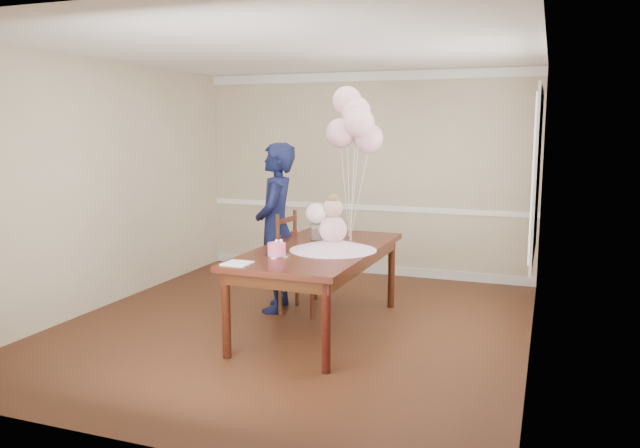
% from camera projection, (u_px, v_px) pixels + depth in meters
% --- Properties ---
extents(floor, '(4.50, 5.00, 0.00)m').
position_uv_depth(floor, '(293.00, 326.00, 6.24)').
color(floor, '#33180C').
rests_on(floor, ground).
extents(ceiling, '(4.50, 5.00, 0.02)m').
position_uv_depth(ceiling, '(291.00, 48.00, 5.82)').
color(ceiling, white).
rests_on(ceiling, wall_back).
extents(wall_back, '(4.50, 0.02, 2.70)m').
position_uv_depth(wall_back, '(364.00, 174.00, 8.35)').
color(wall_back, tan).
rests_on(wall_back, floor).
extents(wall_front, '(4.50, 0.02, 2.70)m').
position_uv_depth(wall_front, '(129.00, 233.00, 3.71)').
color(wall_front, tan).
rests_on(wall_front, floor).
extents(wall_left, '(0.02, 5.00, 2.70)m').
position_uv_depth(wall_left, '(102.00, 185.00, 6.80)').
color(wall_left, tan).
rests_on(wall_left, floor).
extents(wall_right, '(0.02, 5.00, 2.70)m').
position_uv_depth(wall_right, '(537.00, 202.00, 5.26)').
color(wall_right, tan).
rests_on(wall_right, floor).
extents(chair_rail_trim, '(4.50, 0.02, 0.07)m').
position_uv_depth(chair_rail_trim, '(364.00, 207.00, 8.41)').
color(chair_rail_trim, white).
rests_on(chair_rail_trim, wall_back).
extents(crown_molding, '(4.50, 0.02, 0.12)m').
position_uv_depth(crown_molding, '(365.00, 76.00, 8.14)').
color(crown_molding, white).
rests_on(crown_molding, wall_back).
extents(baseboard_trim, '(4.50, 0.02, 0.12)m').
position_uv_depth(baseboard_trim, '(363.00, 268.00, 8.53)').
color(baseboard_trim, silver).
rests_on(baseboard_trim, floor).
extents(window_frame, '(0.02, 1.66, 1.56)m').
position_uv_depth(window_frame, '(537.00, 174.00, 5.70)').
color(window_frame, silver).
rests_on(window_frame, wall_right).
extents(window_blinds, '(0.01, 1.50, 1.40)m').
position_uv_depth(window_blinds, '(535.00, 174.00, 5.70)').
color(window_blinds, white).
rests_on(window_blinds, wall_right).
extents(dining_table_top, '(1.14, 2.21, 0.05)m').
position_uv_depth(dining_table_top, '(319.00, 250.00, 6.03)').
color(dining_table_top, black).
rests_on(dining_table_top, table_leg_fl).
extents(table_apron, '(1.03, 2.10, 0.11)m').
position_uv_depth(table_apron, '(319.00, 259.00, 6.04)').
color(table_apron, black).
rests_on(table_apron, table_leg_fl).
extents(table_leg_fl, '(0.08, 0.08, 0.77)m').
position_uv_depth(table_leg_fl, '(226.00, 315.00, 5.33)').
color(table_leg_fl, black).
rests_on(table_leg_fl, floor).
extents(table_leg_fr, '(0.08, 0.08, 0.77)m').
position_uv_depth(table_leg_fr, '(326.00, 327.00, 5.00)').
color(table_leg_fr, black).
rests_on(table_leg_fr, floor).
extents(table_leg_bl, '(0.08, 0.08, 0.77)m').
position_uv_depth(table_leg_bl, '(314.00, 267.00, 7.18)').
color(table_leg_bl, black).
rests_on(table_leg_bl, floor).
extents(table_leg_br, '(0.08, 0.08, 0.77)m').
position_uv_depth(table_leg_br, '(391.00, 273.00, 6.85)').
color(table_leg_br, black).
rests_on(table_leg_br, floor).
extents(baby_skirt, '(0.85, 0.85, 0.11)m').
position_uv_depth(baby_skirt, '(333.00, 244.00, 5.91)').
color(baby_skirt, '#DCA2BA').
rests_on(baby_skirt, dining_table_top).
extents(baby_torso, '(0.26, 0.26, 0.26)m').
position_uv_depth(baby_torso, '(333.00, 229.00, 5.88)').
color(baby_torso, pink).
rests_on(baby_torso, baby_skirt).
extents(baby_head, '(0.19, 0.19, 0.19)m').
position_uv_depth(baby_head, '(333.00, 208.00, 5.85)').
color(baby_head, tan).
rests_on(baby_head, baby_torso).
extents(baby_hair, '(0.13, 0.13, 0.13)m').
position_uv_depth(baby_hair, '(333.00, 201.00, 5.84)').
color(baby_hair, brown).
rests_on(baby_hair, baby_head).
extents(cake_platter, '(0.25, 0.25, 0.01)m').
position_uv_depth(cake_platter, '(277.00, 255.00, 5.65)').
color(cake_platter, '#B7B8BC').
rests_on(cake_platter, dining_table_top).
extents(birthday_cake, '(0.17, 0.17, 0.11)m').
position_uv_depth(birthday_cake, '(277.00, 249.00, 5.64)').
color(birthday_cake, '#E64877').
rests_on(birthday_cake, cake_platter).
extents(cake_flower_a, '(0.03, 0.03, 0.03)m').
position_uv_depth(cake_flower_a, '(277.00, 241.00, 5.63)').
color(cake_flower_a, white).
rests_on(cake_flower_a, birthday_cake).
extents(cake_flower_b, '(0.03, 0.03, 0.03)m').
position_uv_depth(cake_flower_b, '(281.00, 241.00, 5.64)').
color(cake_flower_b, white).
rests_on(cake_flower_b, birthday_cake).
extents(rose_vase_near, '(0.11, 0.11, 0.17)m').
position_uv_depth(rose_vase_near, '(316.00, 232.00, 6.37)').
color(rose_vase_near, silver).
rests_on(rose_vase_near, dining_table_top).
extents(roses_near, '(0.21, 0.21, 0.21)m').
position_uv_depth(roses_near, '(316.00, 213.00, 6.34)').
color(roses_near, beige).
rests_on(roses_near, rose_vase_near).
extents(napkin, '(0.22, 0.22, 0.01)m').
position_uv_depth(napkin, '(237.00, 263.00, 5.31)').
color(napkin, silver).
rests_on(napkin, dining_table_top).
extents(balloon_weight, '(0.04, 0.04, 0.02)m').
position_uv_depth(balloon_weight, '(350.00, 237.00, 6.54)').
color(balloon_weight, silver).
rests_on(balloon_weight, dining_table_top).
extents(balloon_a, '(0.31, 0.31, 0.31)m').
position_uv_depth(balloon_a, '(340.00, 133.00, 6.41)').
color(balloon_a, '#E2A0AE').
rests_on(balloon_a, balloon_ribbon_a).
extents(balloon_b, '(0.31, 0.31, 0.31)m').
position_uv_depth(balloon_b, '(359.00, 122.00, 6.26)').
color(balloon_b, '#FFB4C6').
rests_on(balloon_b, balloon_ribbon_b).
extents(balloon_c, '(0.31, 0.31, 0.31)m').
position_uv_depth(balloon_c, '(356.00, 112.00, 6.43)').
color(balloon_c, '#FFB4CA').
rests_on(balloon_c, balloon_ribbon_c).
extents(balloon_d, '(0.31, 0.31, 0.31)m').
position_uv_depth(balloon_d, '(347.00, 101.00, 6.47)').
color(balloon_d, '#F7AEC2').
rests_on(balloon_d, balloon_ribbon_d).
extents(balloon_e, '(0.31, 0.31, 0.31)m').
position_uv_depth(balloon_e, '(368.00, 138.00, 6.40)').
color(balloon_e, '#E6A3B3').
rests_on(balloon_e, balloon_ribbon_e).
extents(balloon_ribbon_a, '(0.10, 0.01, 0.91)m').
position_uv_depth(balloon_ribbon_a, '(345.00, 193.00, 6.49)').
color(balloon_ribbon_a, silver).
rests_on(balloon_ribbon_a, balloon_weight).
extents(balloon_ribbon_b, '(0.11, 0.06, 1.02)m').
position_uv_depth(balloon_ribbon_b, '(354.00, 189.00, 6.41)').
color(balloon_ribbon_b, white).
rests_on(balloon_ribbon_b, balloon_weight).
extents(balloon_ribbon_c, '(0.03, 0.10, 1.13)m').
position_uv_depth(balloon_ribbon_c, '(353.00, 183.00, 6.49)').
color(balloon_ribbon_c, white).
rests_on(balloon_ribbon_c, balloon_weight).
extents(balloon_ribbon_d, '(0.09, 0.11, 1.24)m').
position_uv_depth(balloon_ribbon_d, '(348.00, 177.00, 6.52)').
color(balloon_ribbon_d, white).
rests_on(balloon_ribbon_d, balloon_weight).
extents(balloon_ribbon_e, '(0.16, 0.08, 0.85)m').
position_uv_depth(balloon_ribbon_e, '(359.00, 196.00, 6.48)').
color(balloon_ribbon_e, white).
rests_on(balloon_ribbon_e, balloon_weight).
extents(dining_chair_seat, '(0.51, 0.51, 0.05)m').
position_uv_depth(dining_chair_seat, '(304.00, 269.00, 6.65)').
color(dining_chair_seat, '#35110E').
rests_on(dining_chair_seat, chair_leg_fl).
extents(chair_leg_fl, '(0.05, 0.05, 0.45)m').
position_uv_depth(chair_leg_fl, '(280.00, 294.00, 6.60)').
color(chair_leg_fl, '#371F0F').
rests_on(chair_leg_fl, floor).
extents(chair_leg_fr, '(0.05, 0.05, 0.45)m').
position_uv_depth(chair_leg_fr, '(312.00, 298.00, 6.44)').
color(chair_leg_fr, '#3D1610').
rests_on(chair_leg_fr, floor).
extents(chair_leg_bl, '(0.05, 0.05, 0.45)m').
position_uv_depth(chair_leg_bl, '(297.00, 286.00, 6.94)').
color(chair_leg_bl, '#351A0E').
rests_on(chair_leg_bl, floor).
extents(chair_leg_br, '(0.05, 0.05, 0.45)m').
position_uv_depth(chair_leg_br, '(328.00, 290.00, 6.77)').
color(chair_leg_br, black).
rests_on(chair_leg_br, floor).
extents(chair_back_post_l, '(0.05, 0.05, 0.59)m').
position_uv_depth(chair_back_post_l, '(278.00, 242.00, 6.52)').
color(chair_back_post_l, '#371F0F').
rests_on(chair_back_post_l, dining_chair_seat).
extents(chair_back_post_r, '(0.05, 0.05, 0.59)m').
position_uv_depth(chair_back_post_r, '(295.00, 237.00, 6.86)').
color(chair_back_post_r, '#341B0E').
rests_on(chair_back_post_r, dining_chair_seat).
extents(chair_slat_low, '(0.07, 0.42, 0.05)m').
position_uv_depth(chair_slat_low, '(287.00, 251.00, 6.71)').
color(chair_slat_low, '#36150E').
rests_on(chair_slat_low, dining_chair_seat).
extents(chair_slat_mid, '(0.07, 0.42, 0.05)m').
position_uv_depth(chair_slat_mid, '(287.00, 236.00, 6.69)').
color(chair_slat_mid, '#3E1611').
rests_on(chair_slat_mid, dining_chair_seat).
extents(chair_slat_top, '(0.07, 0.42, 0.05)m').
position_uv_depth(chair_slat_top, '(286.00, 220.00, 6.66)').
color(chair_slat_top, '#39150F').
rests_on(chair_slat_top, dining_chair_seat).
extents(woman, '(0.58, 0.74, 1.81)m').
position_uv_depth(woman, '(276.00, 228.00, 6.68)').
color(woman, black).
rests_on(woman, floor).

